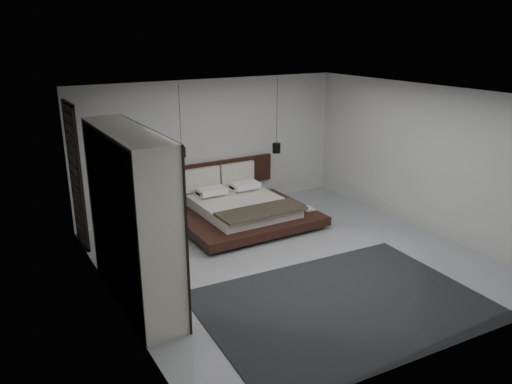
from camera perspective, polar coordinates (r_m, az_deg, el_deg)
floor at (r=8.72m, az=3.97°, el=-7.46°), size 6.00×6.00×0.00m
ceiling at (r=7.93m, az=4.42°, el=11.12°), size 6.00×6.00×0.00m
wall_back at (r=10.74m, az=-4.97°, el=5.33°), size 6.00×0.00×6.00m
wall_front at (r=6.15m, az=20.33°, el=-5.62°), size 6.00×0.00×6.00m
wall_left at (r=7.03m, az=-16.40°, el=-2.23°), size 0.00×6.00×6.00m
wall_right at (r=10.18m, az=18.26°, el=3.78°), size 0.00×6.00×6.00m
lattice_screen at (r=9.37m, az=-19.90°, el=1.78°), size 0.05×0.90×2.60m
bed at (r=10.16m, az=-1.64°, el=-1.93°), size 2.65×2.34×1.05m
book_lower at (r=10.22m, az=5.44°, el=-2.01°), size 0.28×0.34×0.03m
book_upper at (r=10.18m, az=5.45°, el=-1.95°), size 0.21×0.28×0.02m
pendant_left at (r=9.71m, az=-8.51°, el=4.57°), size 0.16×0.16×1.39m
pendant_right at (r=10.73m, az=2.35°, el=5.09°), size 0.17×0.17×1.57m
wardrobe at (r=7.18m, az=-14.03°, el=-2.87°), size 0.60×2.55×2.50m
rug at (r=7.41m, az=10.04°, el=-12.60°), size 4.12×3.05×0.02m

